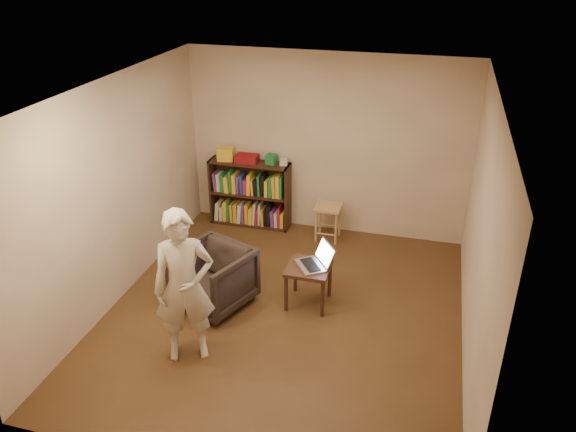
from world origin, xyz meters
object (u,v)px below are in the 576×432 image
(side_table, at_px, (309,273))
(person, at_px, (184,287))
(armchair, at_px, (213,278))
(laptop, at_px, (316,261))
(stool, at_px, (328,212))
(bookshelf, at_px, (250,197))

(side_table, xyz_separation_m, person, (-0.98, -1.21, 0.41))
(armchair, bearing_deg, laptop, 39.31)
(stool, xyz_separation_m, laptop, (0.17, -1.58, 0.14))
(stool, relative_size, side_table, 1.04)
(laptop, distance_m, person, 1.66)
(side_table, bearing_deg, laptop, 32.87)
(armchair, distance_m, side_table, 1.12)
(armchair, bearing_deg, stool, 85.37)
(bookshelf, bearing_deg, side_table, -53.80)
(bookshelf, xyz_separation_m, person, (0.34, -3.02, 0.39))
(bookshelf, distance_m, person, 3.06)
(stool, relative_size, laptop, 1.01)
(laptop, bearing_deg, stool, 150.98)
(armchair, xyz_separation_m, laptop, (1.15, 0.36, 0.20))
(side_table, bearing_deg, bookshelf, 126.20)
(side_table, xyz_separation_m, laptop, (0.07, 0.05, 0.14))
(laptop, relative_size, person, 0.31)
(person, bearing_deg, laptop, 23.90)
(bookshelf, relative_size, side_table, 2.37)
(armchair, relative_size, person, 0.49)
(laptop, bearing_deg, bookshelf, -176.81)
(stool, xyz_separation_m, armchair, (-0.97, -1.94, -0.06))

